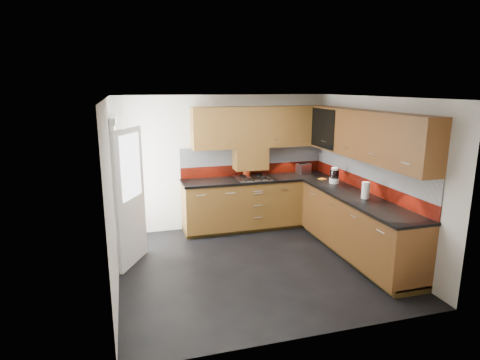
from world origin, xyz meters
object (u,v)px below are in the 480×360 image
object	(u,v)px
toaster	(304,168)
food_processor	(334,176)
gas_hob	(253,178)
utensil_pot	(247,171)

from	to	relation	value
toaster	food_processor	xyz separation A→B (m)	(0.16, -0.88, 0.03)
gas_hob	food_processor	world-z (taller)	food_processor
toaster	gas_hob	bearing A→B (deg)	-170.37
utensil_pot	toaster	size ratio (longest dim) A/B	1.57
toaster	food_processor	world-z (taller)	food_processor
gas_hob	utensil_pot	distance (m)	0.23
utensil_pot	toaster	distance (m)	1.12
gas_hob	food_processor	distance (m)	1.41
gas_hob	utensil_pot	bearing A→B (deg)	105.73
food_processor	gas_hob	bearing A→B (deg)	149.87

